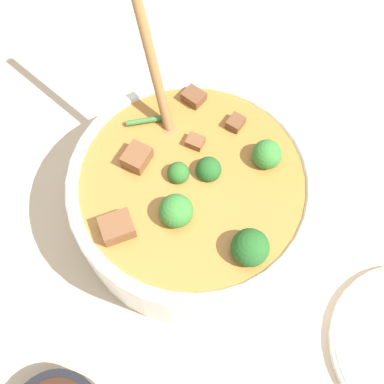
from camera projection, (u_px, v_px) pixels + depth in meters
name	position (u px, v px, depth m)	size (l,w,h in m)	color
ground_plane	(192.00, 214.00, 0.66)	(4.00, 4.00, 0.00)	#C6B293
stew_bowl	(192.00, 195.00, 0.60)	(0.30, 0.30, 0.30)	white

